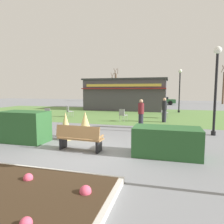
# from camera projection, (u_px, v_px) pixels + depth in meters

# --- Properties ---
(ground_plane) EXTENTS (80.00, 80.00, 0.00)m
(ground_plane) POSITION_uv_depth(u_px,v_px,m) (91.00, 152.00, 7.29)
(ground_plane) COLOR slate
(lawn_patch) EXTENTS (36.00, 12.00, 0.01)m
(lawn_patch) POSITION_uv_depth(u_px,v_px,m) (138.00, 115.00, 18.54)
(lawn_patch) COLOR #5B8442
(lawn_patch) RESTS_ON ground_plane
(flower_bed) EXTENTS (4.45, 2.58, 0.31)m
(flower_bed) POSITION_uv_depth(u_px,v_px,m) (7.00, 192.00, 4.24)
(flower_bed) COLOR beige
(flower_bed) RESTS_ON ground_plane
(park_bench) EXTENTS (1.72, 0.61, 0.95)m
(park_bench) POSITION_uv_depth(u_px,v_px,m) (80.00, 138.00, 7.40)
(park_bench) COLOR #9E7547
(park_bench) RESTS_ON ground_plane
(hedge_left) EXTENTS (1.96, 1.10, 1.31)m
(hedge_left) POSITION_uv_depth(u_px,v_px,m) (25.00, 127.00, 8.70)
(hedge_left) COLOR #28562B
(hedge_left) RESTS_ON ground_plane
(hedge_right) EXTENTS (2.21, 1.10, 0.97)m
(hedge_right) POSITION_uv_depth(u_px,v_px,m) (166.00, 142.00, 6.84)
(hedge_right) COLOR #28562B
(hedge_right) RESTS_ON ground_plane
(ornamental_grass_behind_left) EXTENTS (0.60, 0.60, 1.25)m
(ornamental_grass_behind_left) POSITION_uv_depth(u_px,v_px,m) (66.00, 126.00, 9.08)
(ornamental_grass_behind_left) COLOR tan
(ornamental_grass_behind_left) RESTS_ON ground_plane
(ornamental_grass_behind_right) EXTENTS (0.75, 0.75, 1.24)m
(ornamental_grass_behind_right) POSITION_uv_depth(u_px,v_px,m) (85.00, 125.00, 9.41)
(ornamental_grass_behind_right) COLOR tan
(ornamental_grass_behind_right) RESTS_ON ground_plane
(lamppost_mid) EXTENTS (0.36, 0.36, 4.27)m
(lamppost_mid) POSITION_uv_depth(u_px,v_px,m) (216.00, 80.00, 9.74)
(lamppost_mid) COLOR black
(lamppost_mid) RESTS_ON ground_plane
(lamppost_far) EXTENTS (0.36, 0.36, 4.27)m
(lamppost_far) POSITION_uv_depth(u_px,v_px,m) (180.00, 85.00, 20.08)
(lamppost_far) COLOR black
(lamppost_far) RESTS_ON ground_plane
(trash_bin) EXTENTS (0.52, 0.52, 0.82)m
(trash_bin) POSITION_uv_depth(u_px,v_px,m) (36.00, 129.00, 9.54)
(trash_bin) COLOR #2D4233
(trash_bin) RESTS_ON ground_plane
(food_kiosk) EXTENTS (9.15, 5.10, 3.48)m
(food_kiosk) POSITION_uv_depth(u_px,v_px,m) (126.00, 94.00, 23.45)
(food_kiosk) COLOR #47424C
(food_kiosk) RESTS_ON ground_plane
(cafe_chair_west) EXTENTS (0.46, 0.46, 0.89)m
(cafe_chair_west) POSITION_uv_depth(u_px,v_px,m) (47.00, 113.00, 14.85)
(cafe_chair_west) COLOR gray
(cafe_chair_west) RESTS_ON ground_plane
(cafe_chair_east) EXTENTS (0.62, 0.62, 0.89)m
(cafe_chair_east) POSITION_uv_depth(u_px,v_px,m) (69.00, 110.00, 16.95)
(cafe_chair_east) COLOR gray
(cafe_chair_east) RESTS_ON ground_plane
(cafe_chair_center) EXTENTS (0.54, 0.54, 0.89)m
(cafe_chair_center) POSITION_uv_depth(u_px,v_px,m) (164.00, 112.00, 16.10)
(cafe_chair_center) COLOR gray
(cafe_chair_center) RESTS_ON ground_plane
(cafe_chair_north) EXTENTS (0.57, 0.57, 0.89)m
(cafe_chair_north) POSITION_uv_depth(u_px,v_px,m) (123.00, 114.00, 14.38)
(cafe_chair_north) COLOR gray
(cafe_chair_north) RESTS_ON ground_plane
(person_strolling) EXTENTS (0.34, 0.34, 1.69)m
(person_strolling) POSITION_uv_depth(u_px,v_px,m) (141.00, 114.00, 11.78)
(person_strolling) COLOR #23232D
(person_strolling) RESTS_ON ground_plane
(person_standing) EXTENTS (0.34, 0.34, 1.69)m
(person_standing) POSITION_uv_depth(u_px,v_px,m) (164.00, 110.00, 14.03)
(person_standing) COLOR #23232D
(person_standing) RESTS_ON ground_plane
(parked_car_west_slot) EXTENTS (4.28, 2.22, 1.20)m
(parked_car_west_slot) POSITION_uv_depth(u_px,v_px,m) (126.00, 100.00, 32.94)
(parked_car_west_slot) COLOR silver
(parked_car_west_slot) RESTS_ON ground_plane
(parked_car_center_slot) EXTENTS (4.34, 2.33, 1.20)m
(parked_car_center_slot) POSITION_uv_depth(u_px,v_px,m) (161.00, 100.00, 31.46)
(parked_car_center_slot) COLOR #2D6638
(parked_car_center_slot) RESTS_ON ground_plane
(tree_left_bg) EXTENTS (0.91, 0.96, 5.61)m
(tree_left_bg) POSITION_uv_depth(u_px,v_px,m) (113.00, 89.00, 39.66)
(tree_left_bg) COLOR brown
(tree_left_bg) RESTS_ON ground_plane
(tree_right_bg) EXTENTS (0.91, 0.96, 6.61)m
(tree_right_bg) POSITION_uv_depth(u_px,v_px,m) (116.00, 87.00, 41.22)
(tree_right_bg) COLOR brown
(tree_right_bg) RESTS_ON ground_plane
(tree_center_bg) EXTENTS (0.91, 0.96, 6.14)m
(tree_center_bg) POSITION_uv_depth(u_px,v_px,m) (223.00, 87.00, 32.34)
(tree_center_bg) COLOR brown
(tree_center_bg) RESTS_ON ground_plane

